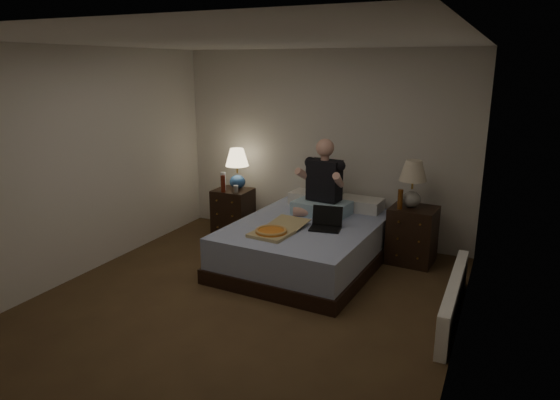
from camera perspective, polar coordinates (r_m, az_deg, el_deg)
The scene contains 19 objects.
floor at distance 5.09m, azimuth -4.38°, elevation -11.74°, with size 4.00×4.50×0.00m, color brown.
ceiling at distance 4.54m, azimuth -5.04°, elevation 17.67°, with size 4.00×4.50×0.00m, color white.
wall_back at distance 6.67m, azimuth 4.93°, elevation 6.10°, with size 4.00×2.50×0.00m, color beige.
wall_front at distance 3.00m, azimuth -26.50°, elevation -6.98°, with size 4.00×2.50×0.00m, color beige.
wall_left at distance 5.89m, azimuth -21.91°, elevation 3.83°, with size 4.50×2.50×0.00m, color beige.
wall_right at distance 4.08m, azimuth 20.55°, elevation -0.72°, with size 4.50×2.50×0.00m, color beige.
bed at distance 5.91m, azimuth 3.07°, elevation -5.03°, with size 1.54×2.06×0.51m, color #566BAC.
nightstand_left at distance 6.99m, azimuth -5.36°, elevation -1.34°, with size 0.49×0.44×0.64m, color black.
nightstand_right at distance 6.16m, azimuth 14.87°, elevation -3.89°, with size 0.52×0.47×0.68m, color black.
lamp_left at distance 6.91m, azimuth -4.91°, elevation 3.59°, with size 0.32×0.32×0.56m, color #275191, non-canonical shape.
lamp_right at distance 6.00m, azimuth 14.89°, elevation 1.78°, with size 0.32×0.32×0.56m, color gray, non-canonical shape.
water_bottle at distance 6.86m, azimuth -6.51°, elevation 2.14°, with size 0.07×0.07×0.25m, color silver.
soda_can at distance 6.73m, azimuth -5.07°, elevation 1.26°, with size 0.07×0.07×0.10m, color beige.
beer_bottle_left at distance 6.76m, azimuth -6.53°, elevation 1.85°, with size 0.06×0.06×0.23m, color #5A1A0C.
beer_bottle_right at distance 5.94m, azimuth 13.58°, elevation 0.09°, with size 0.06×0.06×0.23m, color #62330E.
person at distance 6.07m, azimuth 4.88°, elevation 2.60°, with size 0.66×0.52×0.93m, color black, non-canonical shape.
laptop at distance 5.58m, azimuth 5.22°, elevation -2.21°, with size 0.34×0.28×0.24m, color black, non-canonical shape.
pizza_box at distance 5.40m, azimuth -1.02°, elevation -3.65°, with size 0.40×0.76×0.08m, color tan, non-canonical shape.
radiator at distance 4.99m, azimuth 19.20°, elevation -10.62°, with size 0.10×1.60×0.40m, color white.
Camera 1 is at (2.25, -3.93, 2.30)m, focal length 32.00 mm.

